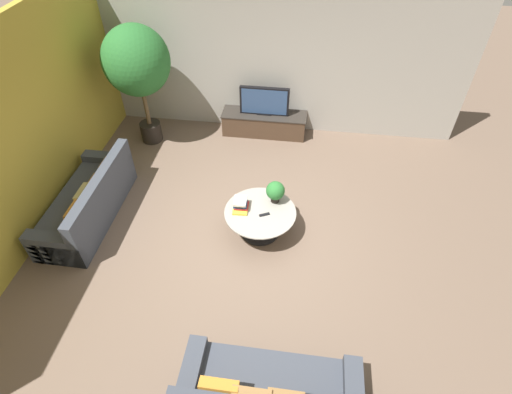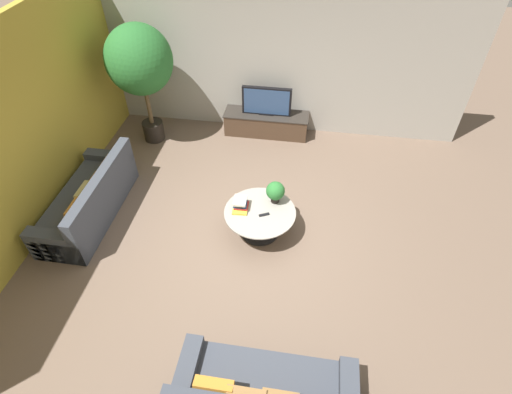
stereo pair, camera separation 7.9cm
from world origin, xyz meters
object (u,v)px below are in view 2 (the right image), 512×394
(television, at_px, (267,101))
(couch_by_wall, at_px, (90,201))
(media_console, at_px, (266,123))
(potted_palm_tall, at_px, (140,63))
(potted_plant_tabletop, at_px, (275,191))
(coffee_table, at_px, (260,218))

(television, bearing_deg, couch_by_wall, -132.05)
(media_console, bearing_deg, potted_palm_tall, -166.52)
(couch_by_wall, distance_m, potted_plant_tabletop, 3.01)
(potted_palm_tall, bearing_deg, potted_plant_tabletop, -35.91)
(potted_palm_tall, height_order, potted_plant_tabletop, potted_palm_tall)
(television, distance_m, potted_palm_tall, 2.46)
(coffee_table, xyz_separation_m, couch_by_wall, (-2.78, -0.02, -0.03))
(television, xyz_separation_m, potted_palm_tall, (-2.23, -0.53, 0.88))
(media_console, xyz_separation_m, potted_palm_tall, (-2.23, -0.54, 1.38))
(television, height_order, potted_palm_tall, potted_palm_tall)
(coffee_table, distance_m, potted_palm_tall, 3.59)
(television, xyz_separation_m, coffee_table, (0.27, -2.75, -0.43))
(couch_by_wall, xyz_separation_m, potted_palm_tall, (0.27, 2.24, 1.34))
(coffee_table, bearing_deg, television, 95.65)
(couch_by_wall, bearing_deg, coffee_table, 90.45)
(coffee_table, distance_m, potted_plant_tabletop, 0.47)
(coffee_table, height_order, couch_by_wall, couch_by_wall)
(potted_plant_tabletop, bearing_deg, potted_palm_tall, 144.09)
(television, relative_size, couch_by_wall, 0.46)
(couch_by_wall, bearing_deg, potted_palm_tall, 173.12)
(media_console, relative_size, coffee_table, 1.56)
(television, relative_size, coffee_table, 0.89)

